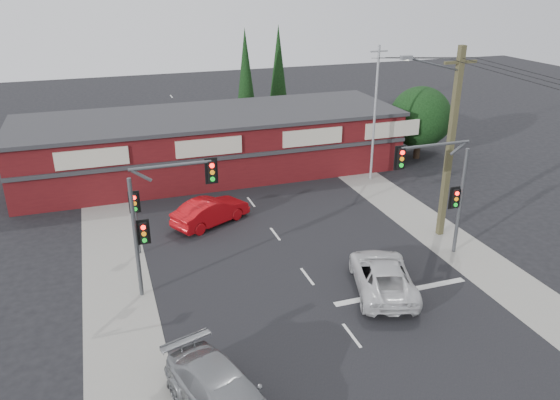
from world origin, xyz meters
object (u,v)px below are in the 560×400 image
object	(u,v)px
utility_pole	(449,139)
shop_building	(212,143)
silver_suv	(224,397)
red_sedan	(211,211)
white_suv	(382,275)

from	to	relation	value
utility_pole	shop_building	bearing A→B (deg)	123.76
silver_suv	red_sedan	xyz separation A→B (m)	(2.70, 14.52, -0.02)
shop_building	utility_pole	bearing A→B (deg)	-56.24
silver_suv	red_sedan	bearing A→B (deg)	61.73
white_suv	shop_building	distance (m)	18.45
silver_suv	red_sedan	distance (m)	14.77
white_suv	utility_pole	size ratio (longest dim) A/B	0.53
silver_suv	red_sedan	size ratio (longest dim) A/B	1.16
shop_building	utility_pole	size ratio (longest dim) A/B	2.73
utility_pole	red_sedan	bearing A→B (deg)	154.75
white_suv	utility_pole	world-z (taller)	utility_pole
shop_building	utility_pole	distance (m)	17.15
silver_suv	utility_pole	world-z (taller)	utility_pole
silver_suv	utility_pole	size ratio (longest dim) A/B	0.53
silver_suv	shop_building	size ratio (longest dim) A/B	0.20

